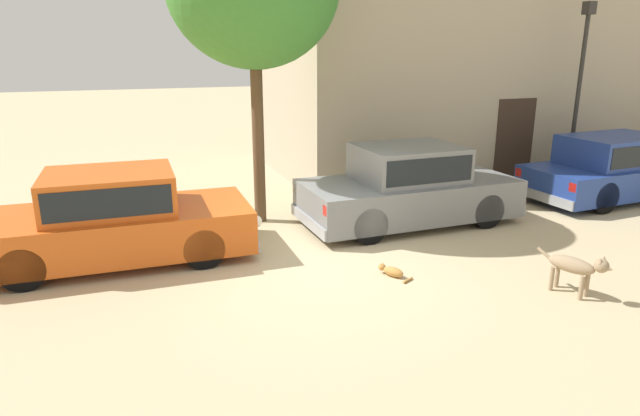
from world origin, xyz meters
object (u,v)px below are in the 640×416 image
parked_sedan_nearest (114,217)px  stray_cat (392,271)px  parked_sedan_third (618,167)px  street_lamp (581,74)px  parked_sedan_second (408,186)px  stray_dog_spotted (577,267)px

parked_sedan_nearest → stray_cat: parked_sedan_nearest is taller
parked_sedan_third → street_lamp: size_ratio=1.10×
parked_sedan_second → stray_dog_spotted: parked_sedan_second is taller
stray_cat → street_lamp: bearing=-92.0°
parked_sedan_second → parked_sedan_nearest: bearing=-179.8°
parked_sedan_nearest → stray_cat: size_ratio=7.98×
parked_sedan_nearest → parked_sedan_third: size_ratio=0.93×
parked_sedan_nearest → stray_cat: bearing=-28.0°
parked_sedan_nearest → parked_sedan_third: parked_sedan_nearest is taller
parked_sedan_nearest → street_lamp: 10.64m
stray_cat → parked_sedan_second: bearing=-63.1°
street_lamp → parked_sedan_nearest: bearing=-173.2°
parked_sedan_nearest → parked_sedan_second: (5.32, 0.09, 0.03)m
parked_sedan_second → parked_sedan_third: parked_sedan_second is taller
parked_sedan_nearest → stray_cat: 4.43m
parked_sedan_second → stray_dog_spotted: (0.56, -3.69, -0.32)m
parked_sedan_nearest → stray_dog_spotted: (5.88, -3.60, -0.29)m
parked_sedan_third → stray_dog_spotted: size_ratio=4.70×
stray_cat → parked_sedan_third: bearing=-101.2°
parked_sedan_second → parked_sedan_third: 5.31m
parked_sedan_second → street_lamp: street_lamp is taller
parked_sedan_third → stray_cat: parked_sedan_third is taller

